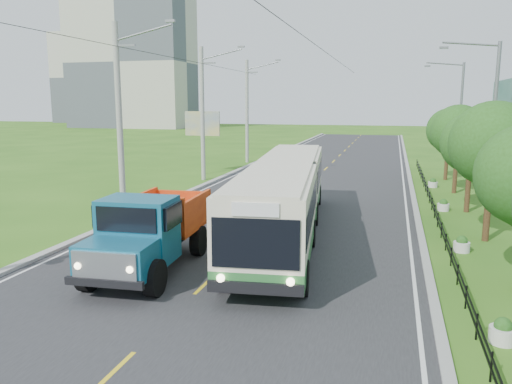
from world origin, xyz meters
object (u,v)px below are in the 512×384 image
at_px(planter_near, 462,245).
at_px(planter_far, 433,183).
at_px(billboard_left, 202,128).
at_px(billboard_right, 502,112).
at_px(pole_near, 120,118).
at_px(bus, 285,192).
at_px(pole_far, 247,111).
at_px(tree_fourth, 472,146).
at_px(planter_front, 503,332).
at_px(tree_third, 493,149).
at_px(streetlight_mid, 490,122).
at_px(pole_mid, 203,113).
at_px(streetlight_far, 458,115).
at_px(tree_back, 449,132).
at_px(tree_fifth, 459,135).
at_px(planter_mid, 443,206).
at_px(dump_truck, 150,227).

relative_size(planter_near, planter_far, 1.00).
distance_m(billboard_left, billboard_right, 22.21).
xyz_separation_m(pole_near, bus, (9.49, -2.47, -3.11)).
distance_m(pole_far, tree_fourth, 26.20).
bearing_deg(planter_front, tree_fourth, 85.55).
bearing_deg(tree_third, planter_near, -120.41).
height_order(pole_near, streetlight_mid, pole_near).
relative_size(tree_third, planter_front, 8.96).
distance_m(pole_mid, streetlight_far, 20.16).
xyz_separation_m(pole_far, planter_front, (16.86, -35.00, -4.81)).
xyz_separation_m(tree_back, planter_far, (-1.26, -4.14, -3.37)).
height_order(planter_front, billboard_right, billboard_right).
relative_size(tree_fifth, planter_far, 8.66).
height_order(planter_mid, dump_truck, dump_truck).
bearing_deg(planter_mid, bus, -134.59).
distance_m(tree_third, streetlight_far, 19.90).
distance_m(tree_fourth, bus, 11.62).
distance_m(planter_front, billboard_right, 22.88).
relative_size(tree_fifth, streetlight_far, 0.64).
bearing_deg(bus, billboard_right, 44.06).
xyz_separation_m(tree_fourth, bus, (-8.62, -7.61, -1.60)).
bearing_deg(planter_far, planter_front, -90.00).
bearing_deg(planter_front, billboard_right, 80.45).
bearing_deg(planter_far, pole_far, 146.88).
distance_m(tree_fifth, planter_mid, 7.21).
height_order(tree_back, planter_near, tree_back).
xyz_separation_m(planter_far, billboard_right, (3.70, -2.00, 5.06)).
relative_size(streetlight_far, planter_far, 13.54).
xyz_separation_m(pole_mid, dump_truck, (5.86, -20.29, -3.52)).
height_order(tree_third, planter_far, tree_third).
bearing_deg(tree_back, streetlight_far, 67.08).
distance_m(pole_mid, dump_truck, 21.41).
xyz_separation_m(streetlight_far, bus, (-9.41, -21.47, -2.92)).
distance_m(pole_far, tree_third, 30.78).
bearing_deg(planter_mid, tree_third, -77.90).
bearing_deg(pole_far, dump_truck, -79.72).
relative_size(tree_back, dump_truck, 0.81).
bearing_deg(billboard_right, planter_front, -99.55).
relative_size(planter_front, planter_mid, 1.00).
bearing_deg(dump_truck, streetlight_mid, 41.94).
distance_m(pole_mid, planter_mid, 18.88).
bearing_deg(planter_far, tree_fifth, -55.95).
distance_m(tree_fifth, billboard_right, 2.87).
relative_size(planter_far, billboard_right, 0.09).
bearing_deg(pole_mid, dump_truck, -73.89).
distance_m(planter_far, billboard_left, 18.56).
bearing_deg(streetlight_mid, pole_mid, 159.68).
relative_size(planter_front, dump_truck, 0.10).
bearing_deg(tree_third, planter_mid, 102.10).
bearing_deg(streetlight_mid, tree_fourth, 169.85).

